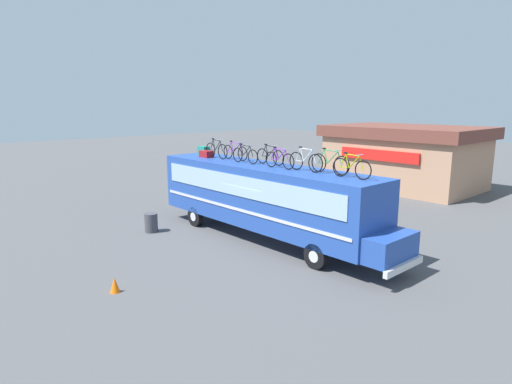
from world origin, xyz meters
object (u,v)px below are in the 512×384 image
at_px(luggage_bag_1, 204,151).
at_px(rooftop_bicycle_7, 330,163).
at_px(rooftop_bicycle_3, 245,155).
at_px(traffic_cone, 115,285).
at_px(rooftop_bicycle_1, 216,150).
at_px(rooftop_bicycle_4, 270,156).
at_px(trash_bin, 151,223).
at_px(bus, 265,196).
at_px(rooftop_bicycle_8, 351,168).
at_px(rooftop_bicycle_6, 306,161).
at_px(rooftop_bicycle_2, 235,152).
at_px(luggage_bag_2, 206,154).
at_px(rooftop_bicycle_5, 279,160).

xyz_separation_m(luggage_bag_1, rooftop_bicycle_7, (8.19, -0.00, 0.18)).
bearing_deg(rooftop_bicycle_3, traffic_cone, -74.40).
xyz_separation_m(rooftop_bicycle_1, rooftop_bicycle_4, (3.35, 0.38, -0.03)).
height_order(trash_bin, traffic_cone, trash_bin).
height_order(bus, rooftop_bicycle_8, rooftop_bicycle_8).
xyz_separation_m(rooftop_bicycle_8, trash_bin, (-8.77, -3.25, -3.23)).
relative_size(rooftop_bicycle_3, rooftop_bicycle_6, 0.97).
bearing_deg(luggage_bag_1, rooftop_bicycle_2, -0.99).
relative_size(rooftop_bicycle_3, rooftop_bicycle_7, 0.92).
xyz_separation_m(rooftop_bicycle_1, rooftop_bicycle_8, (7.85, 0.06, -0.02)).
distance_m(luggage_bag_2, rooftop_bicycle_6, 6.33).
bearing_deg(luggage_bag_1, rooftop_bicycle_7, -0.02).
bearing_deg(trash_bin, luggage_bag_2, 85.13).
bearing_deg(rooftop_bicycle_1, rooftop_bicycle_7, 2.74).
distance_m(luggage_bag_2, traffic_cone, 9.36).
relative_size(rooftop_bicycle_5, trash_bin, 1.86).
bearing_deg(rooftop_bicycle_8, rooftop_bicycle_6, 179.44).
distance_m(rooftop_bicycle_3, traffic_cone, 8.29).
xyz_separation_m(rooftop_bicycle_2, rooftop_bicycle_3, (1.17, -0.40, -0.01)).
distance_m(rooftop_bicycle_8, traffic_cone, 8.94).
distance_m(rooftop_bicycle_2, rooftop_bicycle_8, 6.76).
bearing_deg(luggage_bag_1, bus, -3.92).
bearing_deg(rooftop_bicycle_6, rooftop_bicycle_1, -179.18).
xyz_separation_m(bus, rooftop_bicycle_8, (4.41, 0.08, 1.72)).
distance_m(luggage_bag_2, rooftop_bicycle_3, 2.93).
bearing_deg(rooftop_bicycle_6, bus, -177.45).
distance_m(rooftop_bicycle_2, traffic_cone, 8.99).
bearing_deg(rooftop_bicycle_7, luggage_bag_1, 179.98).
bearing_deg(rooftop_bicycle_7, rooftop_bicycle_1, -177.26).
distance_m(rooftop_bicycle_2, rooftop_bicycle_6, 4.58).
xyz_separation_m(rooftop_bicycle_2, trash_bin, (-2.01, -3.47, -3.22)).
height_order(rooftop_bicycle_1, trash_bin, rooftop_bicycle_1).
height_order(rooftop_bicycle_2, trash_bin, rooftop_bicycle_2).
xyz_separation_m(rooftop_bicycle_3, rooftop_bicycle_7, (4.42, 0.44, 0.04)).
height_order(rooftop_bicycle_1, traffic_cone, rooftop_bicycle_1).
height_order(rooftop_bicycle_4, rooftop_bicycle_7, rooftop_bicycle_7).
relative_size(luggage_bag_1, traffic_cone, 1.23).
height_order(rooftop_bicycle_1, rooftop_bicycle_4, rooftop_bicycle_1).
distance_m(bus, rooftop_bicycle_1, 3.85).
relative_size(rooftop_bicycle_3, trash_bin, 1.91).
bearing_deg(trash_bin, rooftop_bicycle_1, 73.88).
bearing_deg(rooftop_bicycle_5, traffic_cone, -91.10).
height_order(rooftop_bicycle_5, traffic_cone, rooftop_bicycle_5).
relative_size(rooftop_bicycle_4, rooftop_bicycle_5, 1.02).
height_order(luggage_bag_1, rooftop_bicycle_1, rooftop_bicycle_1).
relative_size(rooftop_bicycle_5, traffic_cone, 3.36).
relative_size(luggage_bag_2, rooftop_bicycle_5, 0.41).
height_order(rooftop_bicycle_5, rooftop_bicycle_6, rooftop_bicycle_6).
distance_m(rooftop_bicycle_3, rooftop_bicycle_6, 3.41).
height_order(luggage_bag_1, traffic_cone, luggage_bag_1).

